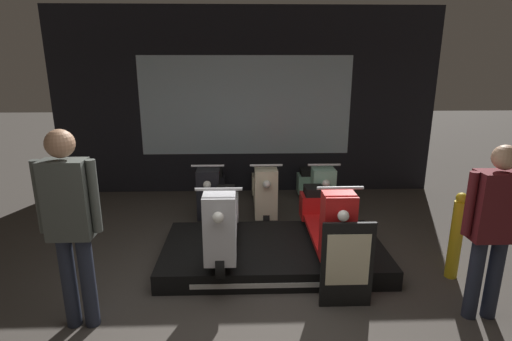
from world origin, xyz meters
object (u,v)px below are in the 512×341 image
Objects in this scene: person_right_browsing at (494,221)px; scooter_display_right at (325,220)px; scooter_backrow_0 at (212,192)px; street_bollard at (456,236)px; scooter_display_left at (223,222)px; price_sign_board at (347,265)px; scooter_backrow_1 at (264,192)px; person_left_browsing at (70,217)px; scooter_backrow_2 at (315,191)px.

scooter_display_right is at bearing 141.47° from person_right_browsing.
street_bollard reaches higher than scooter_backrow_0.
scooter_display_left is 1.47m from price_sign_board.
scooter_display_left is at bearing 173.00° from street_bollard.
scooter_backrow_1 is 3.32m from person_left_browsing.
scooter_display_right is at bearing -96.37° from scooter_backrow_2.
price_sign_board is 0.89× the size of street_bollard.
scooter_backrow_2 is (1.36, 1.68, -0.22)m from scooter_display_left.
scooter_display_right is at bearing 22.93° from person_left_browsing.
person_left_browsing is (-1.79, -2.70, 0.71)m from scooter_backrow_1.
person_left_browsing is 1.09× the size of person_right_browsing.
scooter_backrow_0 is at bearing 144.48° from street_bollard.
scooter_backrow_0 is at bearing 180.00° from scooter_backrow_2.
scooter_backrow_0 is 1.00× the size of scooter_backrow_2.
scooter_backrow_1 is at bearing 71.83° from scooter_display_left.
person_left_browsing reaches higher than street_bollard.
scooter_backrow_0 is 3.87m from person_right_browsing.
person_left_browsing is at bearing -157.07° from scooter_display_right.
person_left_browsing is (-2.59, -2.70, 0.71)m from scooter_backrow_2.
price_sign_board is at bearing -93.05° from scooter_backrow_2.
scooter_backrow_2 is at bearing 0.00° from scooter_backrow_0.
scooter_backrow_2 is 2.01× the size of price_sign_board.
scooter_display_right reaches higher than street_bollard.
scooter_backrow_0 is at bearing 130.19° from scooter_display_right.
person_left_browsing is at bearing -123.52° from scooter_backrow_1.
street_bollard is (1.37, -0.31, -0.07)m from scooter_display_right.
scooter_backrow_0 and scooter_backrow_1 have the same top height.
scooter_backrow_2 is at bearing 46.15° from person_left_browsing.
scooter_display_left reaches higher than scooter_backrow_2.
person_right_browsing is (2.70, -2.70, 0.62)m from scooter_backrow_0.
scooter_backrow_2 is 2.33m from street_bollard.
scooter_backrow_2 is at bearing 120.71° from street_bollard.
scooter_backrow_0 is at bearing 120.61° from price_sign_board.
scooter_backrow_2 is at bearing 86.95° from price_sign_board.
scooter_backrow_2 is (1.61, 0.00, 0.00)m from scooter_backrow_0.
price_sign_board is at bearing -59.39° from scooter_backrow_0.
street_bollard is at bearing -45.07° from scooter_backrow_1.
person_right_browsing reaches higher than scooter_backrow_1.
scooter_display_left is at bearing 39.45° from person_left_browsing.
scooter_display_left is 1.72m from scooter_backrow_0.
scooter_display_right is 1.71m from scooter_backrow_2.
person_left_browsing is 3.68m from person_right_browsing.
scooter_backrow_1 is at bearing 110.13° from scooter_display_right.
street_bollard is at bearing -59.29° from scooter_backrow_2.
scooter_display_right reaches higher than price_sign_board.
scooter_backrow_2 reaches higher than price_sign_board.
scooter_display_right is at bearing 0.00° from scooter_display_left.
scooter_backrow_1 is (0.55, 1.68, -0.22)m from scooter_display_left.
scooter_backrow_1 is 0.98× the size of person_left_browsing.
street_bollard is (1.99, -1.99, 0.15)m from scooter_backrow_1.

